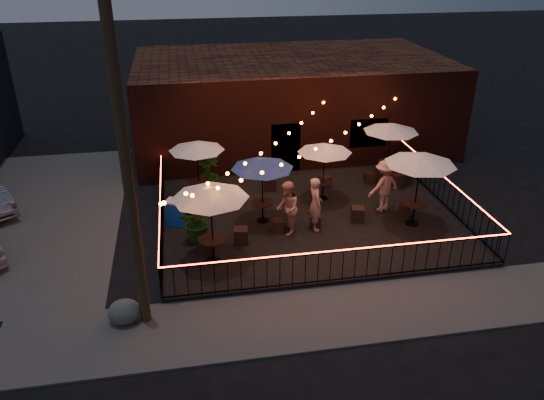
{
  "coord_description": "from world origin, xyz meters",
  "views": [
    {
      "loc": [
        -4.13,
        -13.85,
        8.84
      ],
      "look_at": [
        -1.37,
        1.55,
        1.1
      ],
      "focal_mm": 35.0,
      "sensor_mm": 36.0,
      "label": 1
    }
  ],
  "objects_px": {
    "cafe_table_4": "(421,160)",
    "cooler": "(177,212)",
    "cafe_table_3": "(325,149)",
    "boulder": "(124,312)",
    "cafe_table_2": "(262,164)",
    "cafe_table_1": "(197,147)",
    "cafe_table_5": "(391,128)",
    "utility_pole": "(128,179)",
    "cafe_table_0": "(210,193)"
  },
  "relations": [
    {
      "from": "cafe_table_5",
      "to": "cooler",
      "type": "relative_size",
      "value": 2.9
    },
    {
      "from": "utility_pole",
      "to": "cafe_table_2",
      "type": "distance_m",
      "value": 6.14
    },
    {
      "from": "cafe_table_0",
      "to": "cafe_table_3",
      "type": "xyz_separation_m",
      "value": [
        4.32,
        3.54,
        -0.28
      ]
    },
    {
      "from": "cafe_table_3",
      "to": "utility_pole",
      "type": "bearing_deg",
      "value": -136.94
    },
    {
      "from": "cafe_table_3",
      "to": "boulder",
      "type": "relative_size",
      "value": 2.71
    },
    {
      "from": "utility_pole",
      "to": "cafe_table_1",
      "type": "bearing_deg",
      "value": 75.37
    },
    {
      "from": "cafe_table_4",
      "to": "boulder",
      "type": "height_order",
      "value": "cafe_table_4"
    },
    {
      "from": "cafe_table_3",
      "to": "cafe_table_4",
      "type": "relative_size",
      "value": 0.85
    },
    {
      "from": "cafe_table_0",
      "to": "cooler",
      "type": "distance_m",
      "value": 3.23
    },
    {
      "from": "cafe_table_2",
      "to": "cafe_table_3",
      "type": "relative_size",
      "value": 0.97
    },
    {
      "from": "cafe_table_5",
      "to": "cafe_table_4",
      "type": "bearing_deg",
      "value": -97.16
    },
    {
      "from": "boulder",
      "to": "cafe_table_4",
      "type": "bearing_deg",
      "value": 20.18
    },
    {
      "from": "cafe_table_0",
      "to": "boulder",
      "type": "height_order",
      "value": "cafe_table_0"
    },
    {
      "from": "utility_pole",
      "to": "cooler",
      "type": "height_order",
      "value": "utility_pole"
    },
    {
      "from": "boulder",
      "to": "cafe_table_2",
      "type": "bearing_deg",
      "value": 46.34
    },
    {
      "from": "cafe_table_1",
      "to": "cafe_table_3",
      "type": "bearing_deg",
      "value": -11.09
    },
    {
      "from": "utility_pole",
      "to": "cafe_table_1",
      "type": "height_order",
      "value": "utility_pole"
    },
    {
      "from": "cafe_table_1",
      "to": "cafe_table_2",
      "type": "height_order",
      "value": "cafe_table_2"
    },
    {
      "from": "cafe_table_2",
      "to": "cafe_table_4",
      "type": "xyz_separation_m",
      "value": [
        4.97,
        -1.09,
        0.24
      ]
    },
    {
      "from": "cafe_table_0",
      "to": "cafe_table_5",
      "type": "relative_size",
      "value": 0.95
    },
    {
      "from": "cafe_table_3",
      "to": "cafe_table_5",
      "type": "bearing_deg",
      "value": 22.85
    },
    {
      "from": "cafe_table_3",
      "to": "boulder",
      "type": "bearing_deg",
      "value": -139.3
    },
    {
      "from": "cooler",
      "to": "cafe_table_4",
      "type": "bearing_deg",
      "value": 14.58
    },
    {
      "from": "cafe_table_5",
      "to": "boulder",
      "type": "xyz_separation_m",
      "value": [
        -9.72,
        -7.06,
        -1.96
      ]
    },
    {
      "from": "utility_pole",
      "to": "cafe_table_5",
      "type": "xyz_separation_m",
      "value": [
        9.2,
        7.08,
        -1.7
      ]
    },
    {
      "from": "cafe_table_4",
      "to": "boulder",
      "type": "relative_size",
      "value": 3.17
    },
    {
      "from": "utility_pole",
      "to": "cafe_table_3",
      "type": "bearing_deg",
      "value": 43.06
    },
    {
      "from": "cafe_table_0",
      "to": "cafe_table_2",
      "type": "bearing_deg",
      "value": 50.22
    },
    {
      "from": "cafe_table_1",
      "to": "cafe_table_2",
      "type": "distance_m",
      "value": 2.99
    },
    {
      "from": "cafe_table_2",
      "to": "cooler",
      "type": "height_order",
      "value": "cafe_table_2"
    },
    {
      "from": "cafe_table_4",
      "to": "boulder",
      "type": "bearing_deg",
      "value": -159.82
    },
    {
      "from": "utility_pole",
      "to": "cafe_table_2",
      "type": "height_order",
      "value": "utility_pole"
    },
    {
      "from": "boulder",
      "to": "cooler",
      "type": "bearing_deg",
      "value": 73.43
    },
    {
      "from": "cafe_table_0",
      "to": "cafe_table_5",
      "type": "xyz_separation_m",
      "value": [
        7.28,
        4.79,
        -0.09
      ]
    },
    {
      "from": "cafe_table_4",
      "to": "cooler",
      "type": "bearing_deg",
      "value": 170.18
    },
    {
      "from": "cafe_table_3",
      "to": "cooler",
      "type": "xyz_separation_m",
      "value": [
        -5.34,
        -1.05,
        -1.51
      ]
    },
    {
      "from": "utility_pole",
      "to": "cooler",
      "type": "relative_size",
      "value": 8.97
    },
    {
      "from": "boulder",
      "to": "cafe_table_5",
      "type": "bearing_deg",
      "value": 36.0
    },
    {
      "from": "cafe_table_1",
      "to": "cafe_table_3",
      "type": "relative_size",
      "value": 0.95
    },
    {
      "from": "cafe_table_1",
      "to": "cafe_table_5",
      "type": "bearing_deg",
      "value": 2.82
    },
    {
      "from": "cooler",
      "to": "cafe_table_3",
      "type": "bearing_deg",
      "value": 35.55
    },
    {
      "from": "boulder",
      "to": "cafe_table_1",
      "type": "bearing_deg",
      "value": 71.28
    },
    {
      "from": "cafe_table_2",
      "to": "cafe_table_0",
      "type": "bearing_deg",
      "value": -129.78
    },
    {
      "from": "cafe_table_2",
      "to": "boulder",
      "type": "relative_size",
      "value": 2.64
    },
    {
      "from": "utility_pole",
      "to": "cafe_table_4",
      "type": "bearing_deg",
      "value": 21.38
    },
    {
      "from": "cafe_table_0",
      "to": "cafe_table_4",
      "type": "bearing_deg",
      "value": 9.41
    },
    {
      "from": "utility_pole",
      "to": "cafe_table_5",
      "type": "distance_m",
      "value": 11.73
    },
    {
      "from": "cafe_table_0",
      "to": "boulder",
      "type": "distance_m",
      "value": 3.92
    },
    {
      "from": "cafe_table_2",
      "to": "cafe_table_5",
      "type": "relative_size",
      "value": 0.88
    },
    {
      "from": "cafe_table_0",
      "to": "cafe_table_1",
      "type": "bearing_deg",
      "value": 92.22
    }
  ]
}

